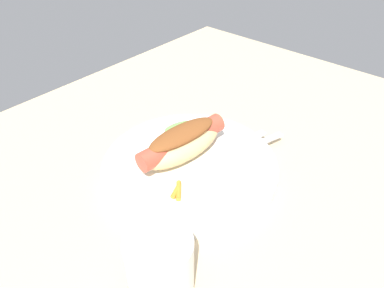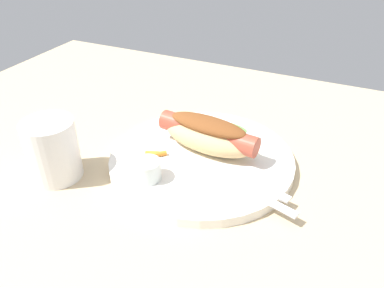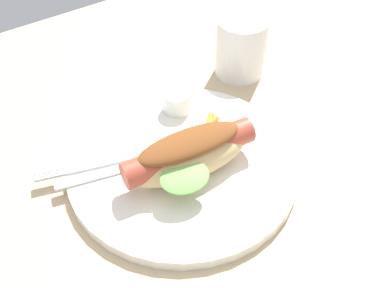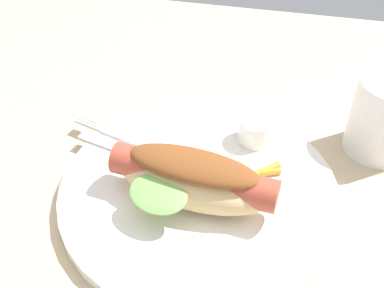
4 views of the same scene
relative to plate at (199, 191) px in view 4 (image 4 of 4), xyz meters
The scene contains 7 objects.
ground_plane 3.45cm from the plate, 40.19° to the left, with size 120.00×90.00×1.80cm, color tan.
plate is the anchor object (origin of this frame).
hot_dog 4.35cm from the plate, 98.14° to the right, with size 17.57×10.00×5.90cm.
sauce_ramekin 10.47cm from the plate, 60.94° to the left, with size 4.15×4.15×3.06cm, color white.
fork 11.39cm from the plate, 150.31° to the left, with size 14.60×5.54×0.40cm.
knife 9.88cm from the plate, 158.97° to the left, with size 13.37×1.40×0.36cm, color silver.
carrot_garnish 7.89cm from the plate, 26.82° to the left, with size 3.50×3.16×0.82cm.
Camera 4 is at (4.64, -36.73, 39.31)cm, focal length 44.64 mm.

